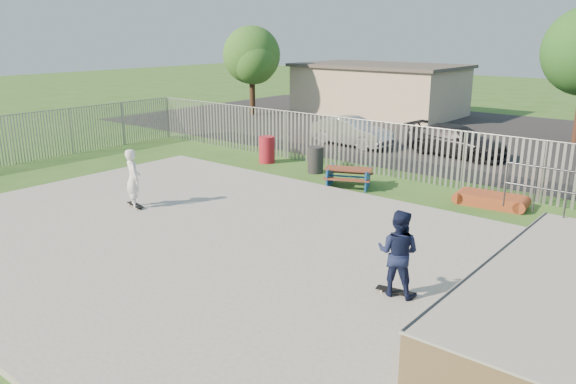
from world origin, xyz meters
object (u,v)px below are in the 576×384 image
Objects in this scene: trash_bin_grey at (316,160)px; car_silver at (351,131)px; tree_left at (252,55)px; funbox at (491,200)px; picnic_table at (349,177)px; skater_navy at (398,253)px; trash_bin_red at (267,150)px; car_dark at (457,141)px; skater_white at (133,178)px.

car_silver is (-1.83, 5.24, 0.19)m from trash_bin_grey.
car_silver is at bearing -23.41° from tree_left.
tree_left reaches higher than funbox.
picnic_table is 4.74m from funbox.
trash_bin_grey is at bearing -55.03° from skater_navy.
skater_navy is (9.44, -12.72, 0.34)m from car_silver.
trash_bin_grey is (-2.10, 0.90, 0.16)m from picnic_table.
picnic_table is 0.49× the size of car_silver.
trash_bin_red is at bearing -47.23° from skater_navy.
car_silver is 0.90× the size of car_dark.
car_silver reaches higher than picnic_table.
picnic_table is at bearing -12.17° from trash_bin_red.
skater_navy reaches higher than picnic_table.
car_dark reaches higher than picnic_table.
funbox is at bearing -93.92° from skater_navy.
car_silver is at bearing 97.90° from picnic_table.
car_silver reaches higher than car_dark.
funbox is at bearing -12.85° from picnic_table.
skater_navy is (20.05, -17.32, -2.72)m from tree_left.
picnic_table is 2.29m from trash_bin_grey.
skater_navy is at bearing -40.82° from tree_left.
trash_bin_grey is at bearing -77.32° from skater_white.
car_silver reaches higher than trash_bin_grey.
tree_left is 26.63m from skater_navy.
car_dark is 16.07m from tree_left.
trash_bin_grey is 0.57× the size of skater_white.
funbox is 1.09× the size of skater_white.
tree_left is 3.17× the size of skater_white.
funbox is 0.34× the size of tree_left.
car_silver reaches higher than funbox.
car_dark is (4.74, 1.01, -0.01)m from car_silver.
picnic_table is at bearing -142.88° from car_silver.
picnic_table is 4.79m from trash_bin_red.
trash_bin_red is at bearing 176.13° from car_silver.
picnic_table is 0.36× the size of tree_left.
trash_bin_grey is at bearing -38.33° from tree_left.
tree_left is at bearing 147.00° from funbox.
car_dark is at bearing 64.98° from trash_bin_grey.
car_dark reaches higher than trash_bin_grey.
picnic_table is at bearing -36.42° from tree_left.
car_silver is (-3.93, 6.13, 0.35)m from picnic_table.
trash_bin_red is at bearing -57.45° from skater_white.
skater_navy is (5.51, -6.59, 0.69)m from picnic_table.
trash_bin_red reaches higher than trash_bin_grey.
skater_navy is at bearing -36.71° from trash_bin_red.
car_silver is 4.85m from car_dark.
picnic_table is at bearing -174.14° from funbox.
trash_bin_grey is at bearing -2.55° from trash_bin_red.
funbox is 9.32m from trash_bin_red.
car_dark is at bearing 58.76° from picnic_table.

